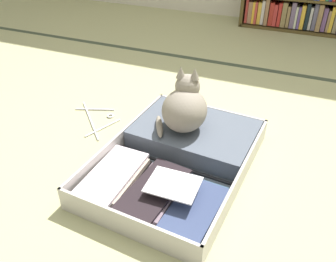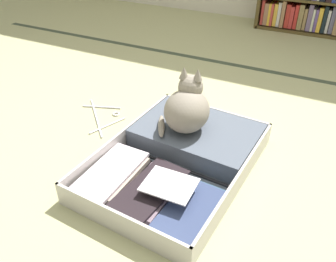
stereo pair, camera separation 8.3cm
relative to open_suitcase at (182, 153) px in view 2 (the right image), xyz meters
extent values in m
plane|color=tan|center=(0.06, -0.02, -0.05)|extent=(10.00, 10.00, 0.00)
cube|color=#3C4634|center=(0.06, 1.19, -0.04)|extent=(4.80, 0.05, 0.00)
cube|color=brown|center=(0.42, 2.22, -0.03)|extent=(1.25, 0.28, 0.02)
cube|color=brown|center=(0.42, 2.22, 0.24)|extent=(1.22, 0.28, 0.02)
cube|color=#B33430|center=(-0.16, 2.22, 0.10)|extent=(0.02, 0.24, 0.22)
cube|color=#A06E52|center=(-0.13, 2.22, 0.08)|extent=(0.04, 0.24, 0.19)
cube|color=yellow|center=(-0.10, 2.22, 0.08)|extent=(0.02, 0.24, 0.19)
cube|color=#C0423C|center=(-0.08, 2.22, 0.09)|extent=(0.02, 0.24, 0.20)
cube|color=gold|center=(-0.05, 2.23, 0.09)|extent=(0.03, 0.24, 0.20)
cube|color=silver|center=(-0.01, 2.23, 0.09)|extent=(0.03, 0.24, 0.21)
cube|color=#9D714E|center=(0.02, 2.21, 0.10)|extent=(0.03, 0.24, 0.23)
cube|color=#B72E26|center=(0.06, 2.22, 0.09)|extent=(0.04, 0.24, 0.20)
cube|color=#C03432|center=(0.10, 2.22, 0.08)|extent=(0.03, 0.24, 0.19)
cube|color=red|center=(0.14, 2.22, 0.09)|extent=(0.03, 0.24, 0.21)
cube|color=olive|center=(0.18, 2.22, 0.10)|extent=(0.04, 0.24, 0.22)
cube|color=#A48454|center=(0.21, 2.23, 0.08)|extent=(0.03, 0.24, 0.18)
cube|color=slate|center=(0.25, 2.22, 0.10)|extent=(0.04, 0.24, 0.22)
cube|color=beige|center=(0.28, 2.22, 0.08)|extent=(0.02, 0.24, 0.19)
cube|color=#674E95|center=(0.31, 2.22, 0.08)|extent=(0.02, 0.24, 0.19)
cube|color=gold|center=(0.34, 2.22, 0.09)|extent=(0.03, 0.24, 0.21)
cube|color=black|center=(0.37, 2.22, 0.10)|extent=(0.03, 0.24, 0.23)
cube|color=silver|center=(0.40, 2.23, 0.09)|extent=(0.02, 0.24, 0.19)
cube|color=slate|center=(0.44, 2.23, 0.10)|extent=(0.03, 0.24, 0.23)
cube|color=#BBB4AF|center=(-0.01, -0.29, -0.04)|extent=(0.63, 0.47, 0.01)
cube|color=#BBB4AF|center=(-0.03, -0.49, 0.01)|extent=(0.60, 0.06, 0.11)
cube|color=#BBB4AF|center=(-0.31, -0.26, 0.01)|extent=(0.04, 0.43, 0.11)
cube|color=#BBB4AF|center=(0.28, -0.31, 0.01)|extent=(0.04, 0.43, 0.11)
cube|color=#49525B|center=(-0.01, -0.29, -0.03)|extent=(0.61, 0.44, 0.01)
cube|color=#BBB4AF|center=(0.02, 0.14, -0.04)|extent=(0.63, 0.47, 0.01)
cube|color=#BBB4AF|center=(0.03, 0.35, 0.01)|extent=(0.60, 0.06, 0.11)
cube|color=#BBB4AF|center=(-0.28, 0.16, 0.01)|extent=(0.04, 0.43, 0.11)
cube|color=#BBB4AF|center=(0.31, 0.12, 0.01)|extent=(0.04, 0.43, 0.11)
cube|color=#49525B|center=(0.02, 0.14, -0.03)|extent=(0.61, 0.44, 0.01)
cylinder|color=black|center=(0.00, -0.07, -0.03)|extent=(0.58, 0.06, 0.02)
cube|color=#2E2827|center=(-0.21, -0.27, -0.02)|extent=(0.20, 0.37, 0.02)
cube|color=tan|center=(-0.20, -0.27, 0.00)|extent=(0.18, 0.31, 0.02)
cube|color=silver|center=(-0.21, -0.28, 0.02)|extent=(0.18, 0.36, 0.02)
cube|color=#BB9D8E|center=(-0.02, -0.28, -0.02)|extent=(0.20, 0.34, 0.02)
cube|color=slate|center=(-0.01, -0.28, 0.00)|extent=(0.18, 0.31, 0.02)
cube|color=black|center=(-0.01, -0.28, 0.01)|extent=(0.21, 0.37, 0.01)
cube|color=#365168|center=(0.17, -0.31, -0.02)|extent=(0.19, 0.36, 0.02)
cube|color=#364267|center=(0.17, -0.31, 0.00)|extent=(0.20, 0.33, 0.01)
cube|color=white|center=(0.07, -0.27, 0.05)|extent=(0.21, 0.17, 0.01)
cube|color=#505966|center=(0.02, 0.14, 0.02)|extent=(0.60, 0.44, 0.10)
torus|color=white|center=(-0.07, 0.14, 0.06)|extent=(0.12, 0.12, 0.01)
cylinder|color=black|center=(-0.13, 0.35, 0.01)|extent=(0.02, 0.02, 0.10)
cylinder|color=black|center=(0.20, 0.32, 0.01)|extent=(0.02, 0.02, 0.10)
cube|color=white|center=(-0.08, -0.48, -0.01)|extent=(0.04, 0.00, 0.02)
cube|color=#EF3C28|center=(0.10, -0.49, -0.02)|extent=(0.04, 0.00, 0.02)
cube|color=white|center=(-0.05, -0.48, 0.01)|extent=(0.04, 0.00, 0.02)
ellipsoid|color=gray|center=(-0.03, 0.11, 0.16)|extent=(0.25, 0.28, 0.20)
ellipsoid|color=gray|center=(-0.04, 0.18, 0.12)|extent=(0.16, 0.11, 0.11)
sphere|color=gray|center=(-0.04, 0.16, 0.26)|extent=(0.12, 0.12, 0.12)
cone|color=gray|center=(-0.01, 0.16, 0.33)|extent=(0.04, 0.04, 0.06)
cone|color=gray|center=(-0.07, 0.15, 0.33)|extent=(0.04, 0.04, 0.06)
sphere|color=gold|center=(-0.02, 0.21, 0.27)|extent=(0.02, 0.02, 0.02)
sphere|color=gold|center=(-0.07, 0.21, 0.27)|extent=(0.02, 0.02, 0.02)
ellipsoid|color=gray|center=(-0.13, 0.05, 0.08)|extent=(0.11, 0.18, 0.03)
cylinder|color=silver|center=(-0.59, 0.13, -0.04)|extent=(0.30, 0.31, 0.01)
cylinder|color=silver|center=(-0.63, 0.24, -0.04)|extent=(0.22, 0.09, 0.01)
cylinder|color=silver|center=(-0.49, 0.09, -0.04)|extent=(0.09, 0.22, 0.01)
torus|color=silver|center=(-0.51, 0.21, -0.04)|extent=(0.06, 0.06, 0.01)
camera|label=1|loc=(0.44, -1.23, 1.01)|focal=37.70mm
camera|label=2|loc=(0.52, -1.19, 1.01)|focal=37.70mm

